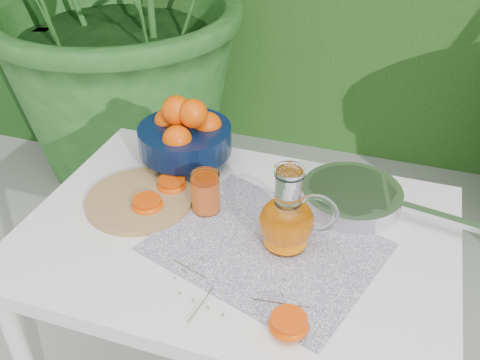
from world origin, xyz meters
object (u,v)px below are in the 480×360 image
(fruit_bowl, at_px, (185,133))
(juice_pitcher, at_px, (288,219))
(saute_pan, at_px, (353,196))
(white_table, at_px, (237,256))
(cutting_board, at_px, (140,200))

(fruit_bowl, xyz_separation_m, juice_pitcher, (0.35, -0.25, -0.02))
(fruit_bowl, xyz_separation_m, saute_pan, (0.47, -0.05, -0.07))
(fruit_bowl, bearing_deg, juice_pitcher, -35.49)
(white_table, height_order, fruit_bowl, fruit_bowl)
(juice_pitcher, height_order, saute_pan, juice_pitcher)
(white_table, height_order, cutting_board, cutting_board)
(cutting_board, xyz_separation_m, juice_pitcher, (0.39, -0.04, 0.06))
(white_table, distance_m, juice_pitcher, 0.20)
(fruit_bowl, height_order, saute_pan, fruit_bowl)
(fruit_bowl, relative_size, saute_pan, 0.61)
(cutting_board, xyz_separation_m, saute_pan, (0.51, 0.16, 0.02))
(cutting_board, relative_size, saute_pan, 0.59)
(white_table, xyz_separation_m, saute_pan, (0.24, 0.19, 0.11))
(white_table, height_order, juice_pitcher, juice_pitcher)
(white_table, relative_size, juice_pitcher, 4.96)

